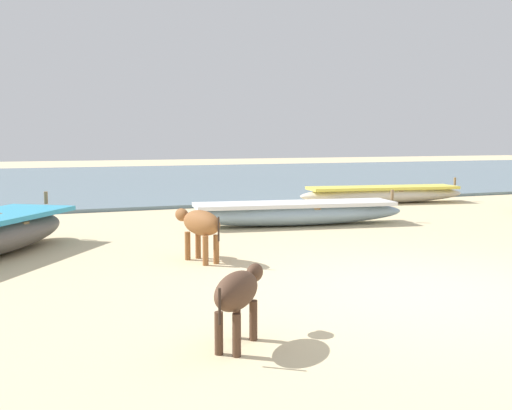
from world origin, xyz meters
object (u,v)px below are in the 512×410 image
(calf_near_brown, at_px, (200,225))
(fishing_boat_2, at_px, (295,213))
(fishing_boat_0, at_px, (383,194))
(calf_far_dark, at_px, (238,293))

(calf_near_brown, bearing_deg, fishing_boat_2, -61.66)
(fishing_boat_0, xyz_separation_m, calf_near_brown, (-6.24, -5.22, 0.26))
(fishing_boat_0, bearing_deg, calf_far_dark, -120.37)
(calf_near_brown, xyz_separation_m, calf_far_dark, (-0.60, -3.21, -0.07))
(fishing_boat_2, xyz_separation_m, calf_near_brown, (-2.56, -2.54, 0.25))
(fishing_boat_0, xyz_separation_m, calf_far_dark, (-6.85, -8.43, 0.19))
(fishing_boat_0, relative_size, fishing_boat_2, 1.01)
(calf_far_dark, bearing_deg, calf_near_brown, 29.26)
(calf_far_dark, bearing_deg, fishing_boat_2, 11.08)
(fishing_boat_0, height_order, calf_near_brown, calf_near_brown)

